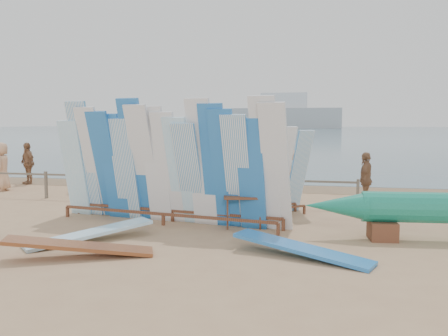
% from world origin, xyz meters
% --- Properties ---
extents(ground, '(160.00, 160.00, 0.00)m').
position_xyz_m(ground, '(0.00, 0.00, 0.00)').
color(ground, tan).
rests_on(ground, ground).
extents(ocean, '(320.00, 240.00, 0.02)m').
position_xyz_m(ocean, '(0.00, 128.00, 0.00)').
color(ocean, '#3F5F70').
rests_on(ocean, ground).
extents(wet_sand_strip, '(40.00, 2.60, 0.01)m').
position_xyz_m(wet_sand_strip, '(0.00, 7.20, 0.00)').
color(wet_sand_strip, '#7F6347').
rests_on(wet_sand_strip, ground).
extents(distant_ship, '(45.00, 8.00, 14.00)m').
position_xyz_m(distant_ship, '(-12.00, 180.00, 5.31)').
color(distant_ship, '#999EA3').
rests_on(distant_ship, ocean).
extents(fence, '(12.08, 0.08, 0.90)m').
position_xyz_m(fence, '(0.00, 3.00, 0.63)').
color(fence, '#6B6051').
rests_on(fence, ground).
extents(main_surfboard_rack, '(6.25, 1.77, 3.12)m').
position_xyz_m(main_surfboard_rack, '(1.26, 0.12, 1.41)').
color(main_surfboard_rack, brown).
rests_on(main_surfboard_rack, ground).
extents(side_surfboard_rack, '(2.09, 1.94, 2.52)m').
position_xyz_m(side_surfboard_rack, '(3.72, 1.65, 1.14)').
color(side_surfboard_rack, brown).
rests_on(side_surfboard_rack, ground).
extents(vendor_table, '(1.07, 0.86, 1.25)m').
position_xyz_m(vendor_table, '(3.17, 0.09, 0.42)').
color(vendor_table, brown).
rests_on(vendor_table, ground).
extents(flat_board_d, '(2.72, 1.47, 0.34)m').
position_xyz_m(flat_board_d, '(4.68, -2.19, 0.00)').
color(flat_board_d, blue).
rests_on(flat_board_d, ground).
extents(flat_board_c, '(2.70, 1.54, 0.43)m').
position_xyz_m(flat_board_c, '(0.62, -3.07, 0.00)').
color(flat_board_c, brown).
rests_on(flat_board_c, ground).
extents(flat_board_b, '(2.24, 2.36, 0.33)m').
position_xyz_m(flat_board_b, '(0.21, -1.91, 0.00)').
color(flat_board_b, '#98D5F3').
rests_on(flat_board_b, ground).
extents(beach_chair_left, '(0.61, 0.63, 0.83)m').
position_xyz_m(beach_chair_left, '(0.81, 3.68, 0.24)').
color(beach_chair_left, red).
rests_on(beach_chair_left, ground).
extents(beach_chair_right, '(0.62, 0.63, 0.86)m').
position_xyz_m(beach_chair_right, '(0.26, 3.84, 0.25)').
color(beach_chair_right, red).
rests_on(beach_chair_right, ground).
extents(stroller, '(0.55, 0.74, 0.95)m').
position_xyz_m(stroller, '(1.79, 4.25, 0.38)').
color(stroller, red).
rests_on(stroller, ground).
extents(beachgoer_10, '(0.60, 1.03, 1.64)m').
position_xyz_m(beachgoer_10, '(6.26, 3.62, 0.82)').
color(beachgoer_10, '#8C6042').
rests_on(beachgoer_10, ground).
extents(beachgoer_9, '(0.67, 1.06, 1.53)m').
position_xyz_m(beachgoer_9, '(3.76, 6.87, 0.77)').
color(beachgoer_9, tan).
rests_on(beachgoer_9, ground).
extents(beachgoer_6, '(0.84, 0.45, 1.66)m').
position_xyz_m(beachgoer_6, '(2.26, 4.07, 0.83)').
color(beachgoer_6, tan).
rests_on(beachgoer_6, ground).
extents(beachgoer_4, '(0.97, 0.44, 1.63)m').
position_xyz_m(beachgoer_4, '(-0.77, 3.82, 0.82)').
color(beachgoer_4, '#8C6042').
rests_on(beachgoer_4, ground).
extents(beachgoer_extra_1, '(1.08, 0.87, 1.71)m').
position_xyz_m(beachgoer_extra_1, '(-6.83, 6.10, 0.85)').
color(beachgoer_extra_1, '#8C6042').
rests_on(beachgoer_extra_1, ground).
extents(beachgoer_0, '(0.78, 0.97, 1.79)m').
position_xyz_m(beachgoer_0, '(-6.62, 4.26, 0.89)').
color(beachgoer_0, tan).
rests_on(beachgoer_0, ground).
extents(beachgoer_11, '(1.41, 1.48, 1.66)m').
position_xyz_m(beachgoer_11, '(-4.90, 7.04, 0.83)').
color(beachgoer_11, beige).
rests_on(beachgoer_11, ground).
extents(beachgoer_2, '(0.83, 0.81, 1.61)m').
position_xyz_m(beachgoer_2, '(-3.61, 4.68, 0.80)').
color(beachgoer_2, beige).
rests_on(beachgoer_2, ground).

